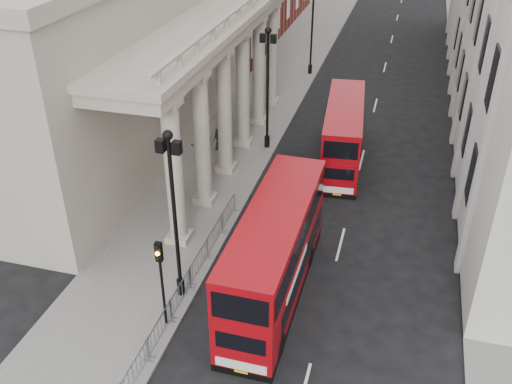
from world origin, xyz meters
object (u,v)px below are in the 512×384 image
bus_near (275,252)px  lamp_post_north (312,21)px  lamp_post_south (174,206)px  pedestrian_a (177,197)px  traffic_light (160,269)px  lamp_post_mid (268,81)px  pedestrian_c (219,139)px  bus_far (343,133)px  pedestrian_b (198,145)px

bus_near → lamp_post_north: bearing=98.1°
lamp_post_south → pedestrian_a: lamp_post_south is taller
bus_near → pedestrian_a: (-7.07, 5.56, -1.48)m
lamp_post_south → traffic_light: 2.71m
pedestrian_a → traffic_light: bearing=-70.8°
lamp_post_mid → pedestrian_c: (-3.11, -1.28, -4.01)m
traffic_light → bus_far: (5.19, 17.27, -0.97)m
lamp_post_mid → bus_far: (5.29, -0.75, -2.77)m
lamp_post_north → pedestrian_a: size_ratio=5.35×
traffic_light → pedestrian_a: 9.64m
bus_near → bus_far: size_ratio=1.09×
pedestrian_a → lamp_post_south: bearing=-66.5°
lamp_post_north → traffic_light: bearing=-89.8°
lamp_post_south → traffic_light: bearing=-87.2°
lamp_post_mid → lamp_post_north: bearing=90.0°
bus_near → pedestrian_a: 9.11m
bus_near → pedestrian_b: bearing=125.1°
lamp_post_south → pedestrian_c: (-3.11, 14.72, -4.01)m
lamp_post_mid → lamp_post_north: same height
pedestrian_a → pedestrian_b: 6.33m
traffic_light → lamp_post_north: bearing=90.2°
lamp_post_mid → lamp_post_north: size_ratio=1.00×
lamp_post_south → pedestrian_c: size_ratio=5.31×
lamp_post_south → bus_near: (4.13, 1.30, -2.54)m
bus_far → pedestrian_a: bus_far is taller
lamp_post_north → pedestrian_b: bearing=-102.0°
traffic_light → bus_far: bearing=73.3°
traffic_light → pedestrian_a: traffic_light is taller
lamp_post_mid → traffic_light: 18.11m
lamp_post_north → pedestrian_c: (-3.11, -17.28, -4.01)m
lamp_post_north → bus_far: lamp_post_north is taller
traffic_light → pedestrian_c: 17.18m
lamp_post_north → pedestrian_a: 25.63m
lamp_post_south → traffic_light: lamp_post_south is taller
lamp_post_south → pedestrian_b: bearing=107.0°
pedestrian_a → pedestrian_c: (-0.16, 7.86, 0.01)m
lamp_post_south → traffic_light: (0.10, -2.02, -1.80)m
lamp_post_north → pedestrian_a: bearing=-96.7°
lamp_post_north → pedestrian_b: size_ratio=4.35×
lamp_post_north → pedestrian_b: lamp_post_north is taller
traffic_light → bus_far: 18.06m
lamp_post_south → pedestrian_a: bearing=113.2°
pedestrian_a → lamp_post_north: bearing=83.7°
lamp_post_mid → bus_far: lamp_post_mid is taller
pedestrian_c → lamp_post_north: bearing=91.7°
pedestrian_a → pedestrian_c: pedestrian_c is taller
traffic_light → pedestrian_c: (-3.21, 16.74, -2.20)m
lamp_post_mid → pedestrian_b: size_ratio=4.35×
lamp_post_south → pedestrian_b: lamp_post_south is taller
pedestrian_a → bus_far: bearing=45.9°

